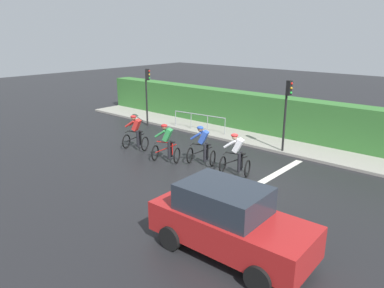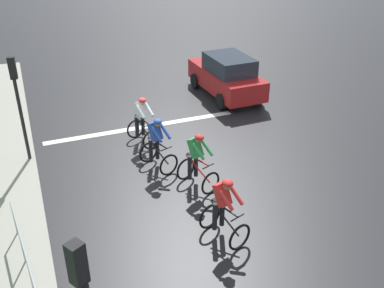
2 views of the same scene
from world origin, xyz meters
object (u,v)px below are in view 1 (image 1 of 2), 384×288
object	(u,v)px
cyclist_lead	(136,133)
traffic_light_far_junction	(147,88)
car_red	(229,221)
cyclist_fourth	(236,155)
pedestrian_railing_kerbside	(199,118)
traffic_light_near_crossing	(287,106)
cyclist_second	(167,144)
cyclist_mid	(202,146)

from	to	relation	value
cyclist_lead	traffic_light_far_junction	size ratio (longest dim) A/B	0.50
cyclist_lead	car_red	world-z (taller)	car_red
cyclist_fourth	pedestrian_railing_kerbside	size ratio (longest dim) A/B	0.50
car_red	traffic_light_near_crossing	bearing A→B (deg)	18.42
cyclist_second	cyclist_mid	bearing A→B (deg)	-61.89
pedestrian_railing_kerbside	cyclist_fourth	bearing A→B (deg)	-127.41
cyclist_mid	traffic_light_far_junction	xyz separation A→B (m)	(3.08, 6.70, 1.43)
cyclist_second	traffic_light_near_crossing	distance (m)	5.59
cyclist_mid	traffic_light_near_crossing	world-z (taller)	traffic_light_near_crossing
cyclist_fourth	traffic_light_far_junction	world-z (taller)	traffic_light_far_junction
cyclist_lead	traffic_light_near_crossing	xyz separation A→B (m)	(4.06, -5.54, 1.43)
cyclist_mid	cyclist_fourth	world-z (taller)	same
traffic_light_far_junction	pedestrian_railing_kerbside	world-z (taller)	traffic_light_far_junction
cyclist_mid	pedestrian_railing_kerbside	size ratio (longest dim) A/B	0.50
cyclist_mid	cyclist_fourth	distance (m)	1.73
cyclist_fourth	car_red	distance (m)	5.29
pedestrian_railing_kerbside	cyclist_mid	bearing A→B (deg)	-138.65
cyclist_fourth	traffic_light_far_junction	distance (m)	9.10
cyclist_lead	traffic_light_near_crossing	distance (m)	7.02
pedestrian_railing_kerbside	traffic_light_near_crossing	bearing A→B (deg)	-93.63
cyclist_mid	car_red	size ratio (longest dim) A/B	0.40
pedestrian_railing_kerbside	traffic_light_far_junction	bearing A→B (deg)	104.91
cyclist_lead	cyclist_mid	world-z (taller)	same
cyclist_mid	cyclist_fourth	size ratio (longest dim) A/B	1.00
cyclist_lead	cyclist_fourth	world-z (taller)	same
cyclist_fourth	traffic_light_far_junction	bearing A→B (deg)	69.73
cyclist_fourth	car_red	world-z (taller)	car_red
traffic_light_far_junction	pedestrian_railing_kerbside	size ratio (longest dim) A/B	1.01
car_red	pedestrian_railing_kerbside	size ratio (longest dim) A/B	1.25
car_red	cyclist_fourth	bearing A→B (deg)	32.59
cyclist_mid	car_red	world-z (taller)	car_red
cyclist_second	car_red	world-z (taller)	car_red
cyclist_lead	car_red	bearing A→B (deg)	-116.06
cyclist_lead	cyclist_fourth	distance (m)	5.41
cyclist_second	cyclist_mid	xyz separation A→B (m)	(0.73, -1.36, 0.00)
traffic_light_near_crossing	pedestrian_railing_kerbside	xyz separation A→B (m)	(0.34, 5.35, -1.44)
cyclist_fourth	pedestrian_railing_kerbside	xyz separation A→B (m)	(3.97, 5.20, -0.02)
cyclist_fourth	car_red	bearing A→B (deg)	-147.41
cyclist_lead	cyclist_fourth	size ratio (longest dim) A/B	1.00
cyclist_second	traffic_light_near_crossing	bearing A→B (deg)	-36.86
cyclist_fourth	pedestrian_railing_kerbside	distance (m)	6.54
cyclist_lead	cyclist_mid	bearing A→B (deg)	-82.80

